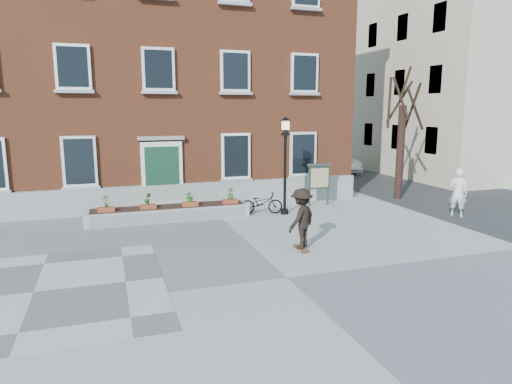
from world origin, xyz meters
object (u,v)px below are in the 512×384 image
object	(u,v)px
bicycle	(261,203)
parked_car	(338,162)
skateboarder	(301,218)
lamp_post	(285,152)
notice_board	(319,177)
bystander	(458,193)

from	to	relation	value
bicycle	parked_car	distance (m)	13.57
bicycle	skateboarder	size ratio (longest dim) A/B	0.91
lamp_post	notice_board	distance (m)	2.64
parked_car	lamp_post	size ratio (longest dim) A/B	1.07
lamp_post	bicycle	bearing A→B (deg)	159.81
bicycle	lamp_post	size ratio (longest dim) A/B	0.44
parked_car	bystander	size ratio (longest dim) A/B	2.17
bystander	notice_board	world-z (taller)	bystander
bicycle	bystander	world-z (taller)	bystander
bicycle	notice_board	size ratio (longest dim) A/B	0.93
notice_board	skateboarder	xyz separation A→B (m)	(-3.38, -5.69, -0.28)
parked_car	lamp_post	world-z (taller)	lamp_post
parked_car	bystander	bearing A→B (deg)	-94.72
skateboarder	bicycle	bearing A→B (deg)	85.05
bicycle	skateboarder	world-z (taller)	skateboarder
lamp_post	bystander	bearing A→B (deg)	-22.20
bicycle	notice_board	distance (m)	3.14
bicycle	notice_board	xyz separation A→B (m)	(2.95, 0.74, 0.81)
bicycle	parked_car	xyz separation A→B (m)	(9.02, 10.13, 0.24)
bystander	notice_board	bearing A→B (deg)	13.96
parked_car	skateboarder	bearing A→B (deg)	-118.98
parked_car	bystander	world-z (taller)	bystander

